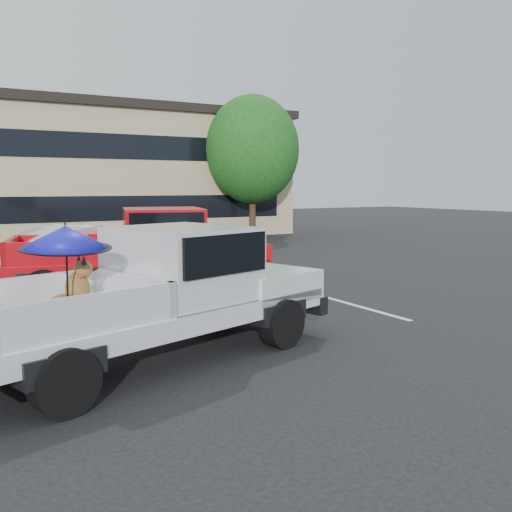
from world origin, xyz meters
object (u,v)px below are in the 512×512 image
object	(u,v)px
tree_back	(138,152)
silver_pickup	(169,285)
tree_right	(252,150)
red_pickup	(156,247)
silver_sedan	(95,254)

from	to	relation	value
tree_back	silver_pickup	bearing A→B (deg)	-107.44
tree_right	silver_pickup	world-z (taller)	tree_right
tree_right	red_pickup	xyz separation A→B (m)	(-9.13, -11.61, -3.13)
tree_right	silver_pickup	bearing A→B (deg)	-123.09
tree_back	tree_right	bearing A→B (deg)	-69.44
silver_pickup	tree_right	bearing A→B (deg)	39.84
tree_right	silver_pickup	xyz separation A→B (m)	(-10.64, -16.32, -3.16)
silver_pickup	silver_sedan	xyz separation A→B (m)	(0.64, 6.82, -0.29)
silver_pickup	silver_sedan	distance (m)	6.86
red_pickup	silver_sedan	xyz separation A→B (m)	(-0.87, 2.11, -0.31)
tree_right	tree_back	world-z (taller)	tree_back
tree_back	red_pickup	size ratio (longest dim) A/B	1.13
tree_right	silver_sedan	bearing A→B (deg)	-136.47
red_pickup	tree_back	bearing A→B (deg)	88.24
tree_right	silver_sedan	xyz separation A→B (m)	(-10.00, -9.50, -3.45)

